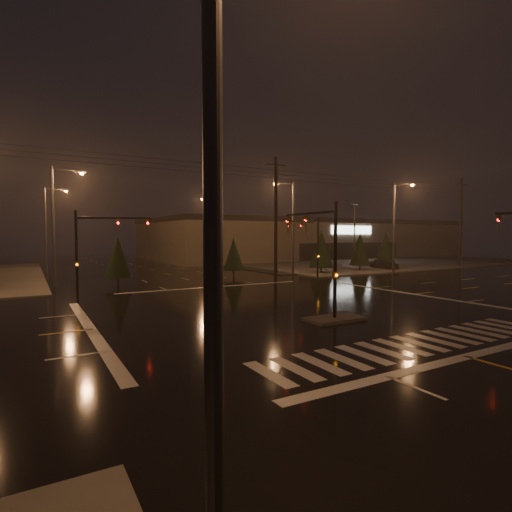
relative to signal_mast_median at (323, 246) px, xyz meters
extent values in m
plane|color=black|center=(0.00, 3.07, -3.75)|extent=(140.00, 140.00, 0.00)
cube|color=#42403B|center=(30.00, 33.07, -3.69)|extent=(36.00, 36.00, 0.12)
cube|color=#42403B|center=(0.00, -0.93, -3.68)|extent=(3.00, 1.60, 0.15)
cube|color=beige|center=(0.00, -5.93, -3.75)|extent=(15.00, 2.60, 0.01)
cube|color=beige|center=(0.00, -7.93, -3.75)|extent=(16.00, 0.50, 0.01)
cube|color=beige|center=(0.00, 14.07, -3.75)|extent=(16.00, 0.50, 0.01)
cube|color=black|center=(35.00, 31.07, -3.71)|extent=(50.00, 24.00, 0.08)
cube|color=brown|center=(35.00, 49.07, -0.25)|extent=(60.00, 28.00, 7.00)
cube|color=black|center=(35.00, 49.07, 3.05)|extent=(60.20, 28.20, 0.80)
cube|color=white|center=(35.00, 34.97, 1.45)|extent=(9.00, 0.20, 1.40)
cube|color=black|center=(35.00, 35.02, -2.15)|extent=(22.00, 0.15, 2.80)
cylinder|color=black|center=(0.00, -0.93, -0.75)|extent=(0.18, 0.18, 6.00)
cylinder|color=black|center=(0.00, 1.32, 1.75)|extent=(0.12, 4.50, 0.12)
imported|color=#594707|center=(0.00, 3.35, 1.70)|extent=(0.16, 0.20, 1.00)
cube|color=#594707|center=(0.00, -0.93, -1.45)|extent=(0.25, 0.18, 0.35)
cylinder|color=black|center=(10.50, 13.57, -0.75)|extent=(0.18, 0.18, 6.00)
cylinder|color=black|center=(8.15, 12.72, 1.75)|extent=(4.74, 1.82, 0.12)
imported|color=#594707|center=(6.04, 11.95, 1.70)|extent=(0.24, 0.22, 1.00)
cube|color=#594707|center=(10.50, 13.57, -1.45)|extent=(0.25, 0.18, 0.35)
cylinder|color=black|center=(-10.50, 13.57, -0.75)|extent=(0.18, 0.18, 6.00)
cylinder|color=black|center=(-8.15, 12.72, 1.75)|extent=(4.74, 1.82, 0.12)
imported|color=#594707|center=(-6.04, 11.95, 1.70)|extent=(0.24, 0.22, 1.00)
cube|color=#594707|center=(-10.50, 13.57, -1.45)|extent=(0.25, 0.18, 0.35)
imported|color=#594707|center=(9.20, -3.86, 1.70)|extent=(0.22, 0.24, 1.00)
cylinder|color=#38383A|center=(-11.50, -11.93, 1.25)|extent=(0.24, 0.24, 10.00)
cylinder|color=#38383A|center=(-11.50, 21.07, 1.25)|extent=(0.24, 0.24, 10.00)
cylinder|color=#38383A|center=(-10.30, 21.07, 6.05)|extent=(2.40, 0.14, 0.14)
cube|color=#38383A|center=(-9.20, 21.07, 6.00)|extent=(0.70, 0.30, 0.18)
sphere|color=orange|center=(-9.20, 21.07, 5.87)|extent=(0.32, 0.32, 0.32)
cylinder|color=#38383A|center=(-11.50, 37.07, 1.25)|extent=(0.24, 0.24, 10.00)
cylinder|color=#38383A|center=(-10.30, 37.07, 6.05)|extent=(2.40, 0.14, 0.14)
cube|color=#38383A|center=(-9.20, 37.07, 6.00)|extent=(0.70, 0.30, 0.18)
sphere|color=orange|center=(-9.20, 37.07, 5.87)|extent=(0.32, 0.32, 0.32)
cylinder|color=#38383A|center=(11.50, 19.07, 1.25)|extent=(0.24, 0.24, 10.00)
cylinder|color=#38383A|center=(10.30, 19.07, 6.05)|extent=(2.40, 0.14, 0.14)
cube|color=#38383A|center=(9.20, 19.07, 6.00)|extent=(0.70, 0.30, 0.18)
sphere|color=orange|center=(9.20, 19.07, 5.87)|extent=(0.32, 0.32, 0.32)
cylinder|color=#38383A|center=(11.50, 39.07, 1.25)|extent=(0.24, 0.24, 10.00)
cylinder|color=#38383A|center=(10.30, 39.07, 6.05)|extent=(2.40, 0.14, 0.14)
cube|color=#38383A|center=(9.20, 39.07, 6.00)|extent=(0.70, 0.30, 0.18)
sphere|color=orange|center=(9.20, 39.07, 5.87)|extent=(0.32, 0.32, 0.32)
cylinder|color=#38383A|center=(22.00, 14.57, 1.25)|extent=(0.24, 0.24, 10.00)
cylinder|color=#38383A|center=(22.00, 13.37, 6.05)|extent=(0.14, 2.40, 0.14)
cube|color=#38383A|center=(22.00, 12.27, 6.00)|extent=(0.30, 0.70, 0.18)
sphere|color=orange|center=(22.00, 12.27, 5.87)|extent=(0.32, 0.32, 0.32)
cylinder|color=black|center=(8.00, 17.07, 2.25)|extent=(0.32, 0.32, 12.00)
cube|color=black|center=(8.00, 17.07, 7.45)|extent=(2.20, 0.12, 0.12)
cylinder|color=black|center=(38.00, 17.07, 2.25)|extent=(0.32, 0.32, 12.00)
cube|color=black|center=(38.00, 17.07, 7.45)|extent=(2.20, 0.12, 0.12)
cylinder|color=black|center=(15.23, 18.88, -3.40)|extent=(0.18, 0.18, 0.70)
cone|color=black|center=(15.23, 18.88, -0.97)|extent=(2.66, 2.66, 4.16)
cylinder|color=black|center=(21.37, 19.10, -3.40)|extent=(0.18, 0.18, 0.70)
cone|color=black|center=(21.37, 19.10, -1.11)|extent=(2.48, 2.48, 3.88)
cylinder|color=black|center=(26.27, 19.59, -3.40)|extent=(0.18, 0.18, 0.70)
cone|color=black|center=(26.27, 19.59, -1.06)|extent=(2.55, 2.55, 3.99)
cylinder|color=black|center=(-6.81, 18.72, -3.40)|extent=(0.18, 0.18, 0.70)
cone|color=black|center=(-6.81, 18.72, -1.30)|extent=(2.24, 2.24, 3.50)
cylinder|color=black|center=(5.01, 20.43, -3.40)|extent=(0.18, 0.18, 0.70)
cone|color=black|center=(5.01, 20.43, -1.37)|extent=(2.15, 2.15, 3.35)
imported|color=black|center=(25.68, 19.26, -3.05)|extent=(2.09, 4.26, 1.40)
camera|label=1|loc=(-13.42, -16.29, 0.56)|focal=28.00mm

